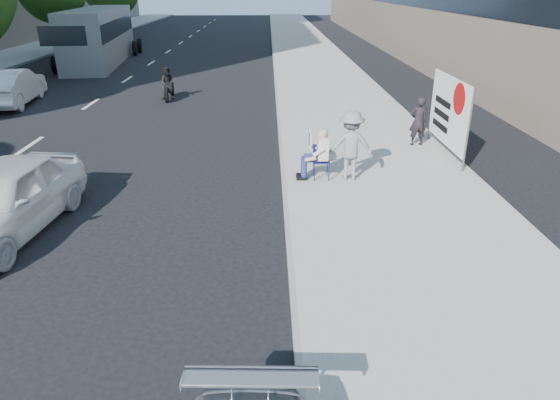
{
  "coord_description": "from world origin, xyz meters",
  "views": [
    {
      "loc": [
        1.08,
        -7.31,
        4.71
      ],
      "look_at": [
        1.28,
        1.35,
        0.95
      ],
      "focal_mm": 32.0,
      "sensor_mm": 36.0,
      "label": 1
    }
  ],
  "objects_px": {
    "pedestrian_woman": "(418,121)",
    "bus": "(100,36)",
    "jogger": "(351,145)",
    "white_sedan_near": "(3,199)",
    "white_sedan_mid": "(10,87)",
    "protest_banner": "(449,111)",
    "motorcycle": "(169,85)",
    "seated_protester": "(317,151)"
  },
  "relations": [
    {
      "from": "pedestrian_woman",
      "to": "bus",
      "type": "distance_m",
      "value": 24.35
    },
    {
      "from": "bus",
      "to": "jogger",
      "type": "bearing_deg",
      "value": -66.03
    },
    {
      "from": "white_sedan_near",
      "to": "white_sedan_mid",
      "type": "xyz_separation_m",
      "value": [
        -5.46,
        11.97,
        0.01
      ]
    },
    {
      "from": "protest_banner",
      "to": "motorcycle",
      "type": "distance_m",
      "value": 12.7
    },
    {
      "from": "pedestrian_woman",
      "to": "protest_banner",
      "type": "distance_m",
      "value": 1.16
    },
    {
      "from": "seated_protester",
      "to": "white_sedan_near",
      "type": "height_order",
      "value": "white_sedan_near"
    },
    {
      "from": "pedestrian_woman",
      "to": "jogger",
      "type": "bearing_deg",
      "value": 44.77
    },
    {
      "from": "jogger",
      "to": "white_sedan_near",
      "type": "distance_m",
      "value": 7.82
    },
    {
      "from": "seated_protester",
      "to": "motorcycle",
      "type": "height_order",
      "value": "seated_protester"
    },
    {
      "from": "jogger",
      "to": "motorcycle",
      "type": "bearing_deg",
      "value": -56.46
    },
    {
      "from": "protest_banner",
      "to": "jogger",
      "type": "bearing_deg",
      "value": -147.6
    },
    {
      "from": "white_sedan_mid",
      "to": "seated_protester",
      "type": "bearing_deg",
      "value": 135.06
    },
    {
      "from": "pedestrian_woman",
      "to": "bus",
      "type": "relative_size",
      "value": 0.12
    },
    {
      "from": "pedestrian_woman",
      "to": "white_sedan_near",
      "type": "height_order",
      "value": "pedestrian_woman"
    },
    {
      "from": "seated_protester",
      "to": "white_sedan_mid",
      "type": "height_order",
      "value": "white_sedan_mid"
    },
    {
      "from": "seated_protester",
      "to": "protest_banner",
      "type": "distance_m",
      "value": 4.36
    },
    {
      "from": "jogger",
      "to": "bus",
      "type": "xyz_separation_m",
      "value": [
        -12.8,
        21.76,
        0.61
      ]
    },
    {
      "from": "white_sedan_near",
      "to": "pedestrian_woman",
      "type": "bearing_deg",
      "value": 35.06
    },
    {
      "from": "motorcycle",
      "to": "jogger",
      "type": "bearing_deg",
      "value": -65.1
    },
    {
      "from": "seated_protester",
      "to": "bus",
      "type": "distance_m",
      "value": 24.81
    },
    {
      "from": "white_sedan_mid",
      "to": "pedestrian_woman",
      "type": "bearing_deg",
      "value": 149.75
    },
    {
      "from": "seated_protester",
      "to": "jogger",
      "type": "bearing_deg",
      "value": -2.65
    },
    {
      "from": "white_sedan_near",
      "to": "jogger",
      "type": "bearing_deg",
      "value": 25.59
    },
    {
      "from": "pedestrian_woman",
      "to": "protest_banner",
      "type": "xyz_separation_m",
      "value": [
        0.57,
        -0.87,
        0.51
      ]
    },
    {
      "from": "bus",
      "to": "pedestrian_woman",
      "type": "bearing_deg",
      "value": -57.59
    },
    {
      "from": "protest_banner",
      "to": "pedestrian_woman",
      "type": "bearing_deg",
      "value": 123.35
    },
    {
      "from": "jogger",
      "to": "bus",
      "type": "height_order",
      "value": "bus"
    },
    {
      "from": "jogger",
      "to": "motorcycle",
      "type": "xyz_separation_m",
      "value": [
        -6.42,
        10.35,
        -0.39
      ]
    },
    {
      "from": "jogger",
      "to": "bus",
      "type": "relative_size",
      "value": 0.14
    },
    {
      "from": "white_sedan_near",
      "to": "bus",
      "type": "height_order",
      "value": "bus"
    },
    {
      "from": "seated_protester",
      "to": "white_sedan_near",
      "type": "distance_m",
      "value": 7.05
    },
    {
      "from": "white_sedan_near",
      "to": "bus",
      "type": "relative_size",
      "value": 0.35
    },
    {
      "from": "white_sedan_near",
      "to": "motorcycle",
      "type": "xyz_separation_m",
      "value": [
        0.96,
        12.9,
        -0.1
      ]
    },
    {
      "from": "pedestrian_woman",
      "to": "motorcycle",
      "type": "xyz_separation_m",
      "value": [
        -8.91,
        7.53,
        -0.25
      ]
    },
    {
      "from": "pedestrian_woman",
      "to": "bus",
      "type": "bearing_deg",
      "value": -54.87
    },
    {
      "from": "white_sedan_near",
      "to": "bus",
      "type": "distance_m",
      "value": 24.93
    },
    {
      "from": "jogger",
      "to": "pedestrian_woman",
      "type": "distance_m",
      "value": 3.76
    },
    {
      "from": "bus",
      "to": "seated_protester",
      "type": "bearing_deg",
      "value": -67.64
    },
    {
      "from": "bus",
      "to": "white_sedan_mid",
      "type": "bearing_deg",
      "value": -96.72
    },
    {
      "from": "protest_banner",
      "to": "white_sedan_near",
      "type": "height_order",
      "value": "protest_banner"
    },
    {
      "from": "jogger",
      "to": "pedestrian_woman",
      "type": "xyz_separation_m",
      "value": [
        2.49,
        2.82,
        -0.14
      ]
    },
    {
      "from": "seated_protester",
      "to": "white_sedan_near",
      "type": "bearing_deg",
      "value": -158.44
    }
  ]
}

